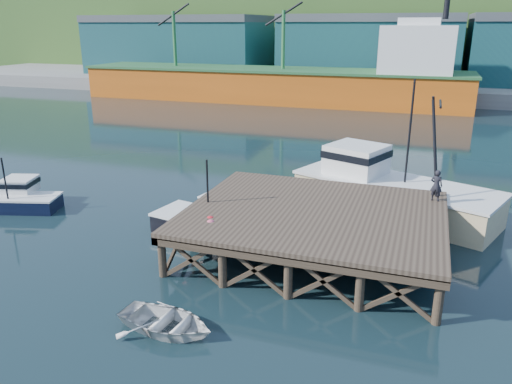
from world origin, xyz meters
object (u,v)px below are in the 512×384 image
at_px(trawler, 390,187).
at_px(dinghy, 166,322).
at_px(boat_navy, 15,198).
at_px(dockworker, 436,185).
at_px(boat_black, 220,221).

bearing_deg(trawler, dinghy, -92.16).
bearing_deg(trawler, boat_navy, -141.55).
height_order(trawler, dockworker, trawler).
bearing_deg(dockworker, boat_black, 24.65).
distance_m(boat_black, trawler, 10.22).
height_order(boat_navy, boat_black, boat_black).
distance_m(boat_navy, boat_black, 13.19).
xyz_separation_m(boat_navy, dockworker, (23.71, 3.32, 2.25)).
distance_m(boat_navy, trawler, 22.29).
height_order(boat_navy, dinghy, boat_navy).
bearing_deg(dinghy, trawler, -17.44).
distance_m(trawler, dockworker, 4.18).
relative_size(boat_navy, boat_black, 0.78).
xyz_separation_m(boat_black, dockworker, (10.53, 2.98, 2.13)).
relative_size(boat_black, dinghy, 1.99).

